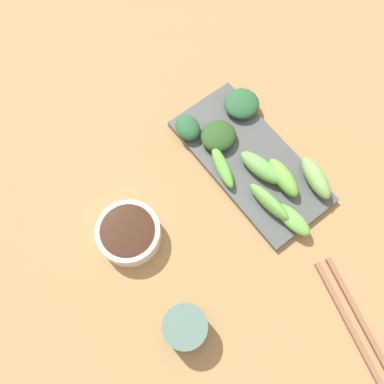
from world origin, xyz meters
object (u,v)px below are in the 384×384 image
serving_plate (250,161)px  chopsticks (359,331)px  sauce_bowl (129,233)px  tea_cup (185,328)px

serving_plate → chopsticks: 0.32m
chopsticks → sauce_bowl: bearing=134.7°
chopsticks → serving_plate: bearing=95.8°
serving_plate → chopsticks: bearing=-99.2°
tea_cup → serving_plate: bearing=30.7°
chopsticks → tea_cup: (-0.21, 0.16, 0.02)m
sauce_bowl → serving_plate: size_ratio=0.35×
tea_cup → chopsticks: bearing=-38.3°
chopsticks → tea_cup: size_ratio=3.51×
serving_plate → chopsticks: size_ratio=1.27×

